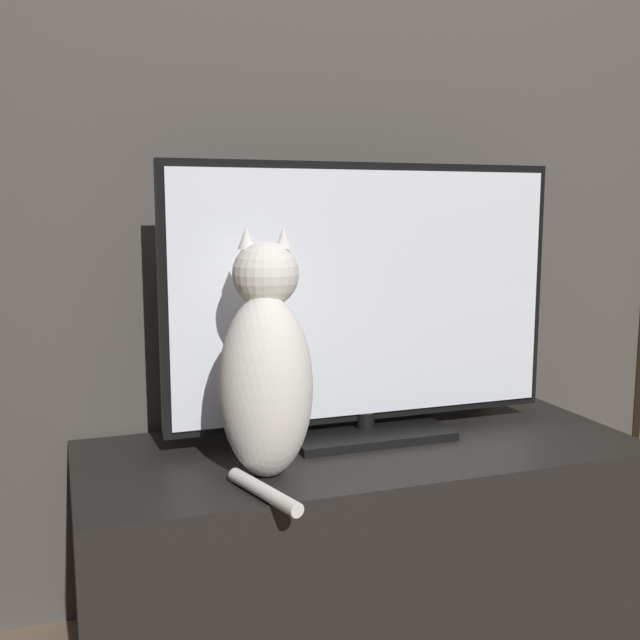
% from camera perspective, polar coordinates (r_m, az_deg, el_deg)
% --- Properties ---
extents(wall_back, '(4.80, 0.05, 2.60)m').
position_cam_1_polar(wall_back, '(1.98, -0.18, 17.14)').
color(wall_back, '#47423D').
rests_on(wall_back, ground_plane).
extents(tv_stand, '(1.28, 0.53, 0.46)m').
position_cam_1_polar(tv_stand, '(1.83, 3.21, -16.44)').
color(tv_stand, black).
rests_on(tv_stand, ground_plane).
extents(tv, '(0.96, 0.23, 0.65)m').
position_cam_1_polar(tv, '(1.76, 3.50, 1.10)').
color(tv, black).
rests_on(tv, tv_stand).
extents(cat, '(0.23, 0.34, 0.51)m').
position_cam_1_polar(cat, '(1.51, -4.14, -3.81)').
color(cat, silver).
rests_on(cat, tv_stand).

